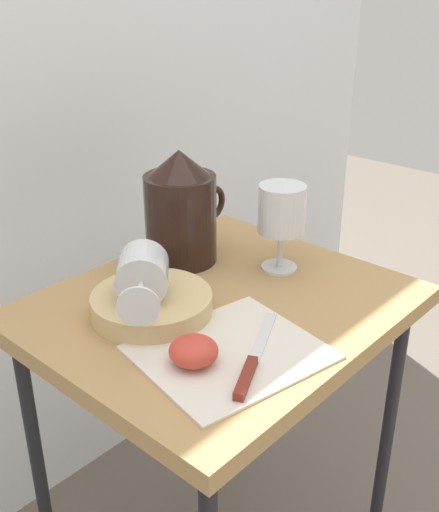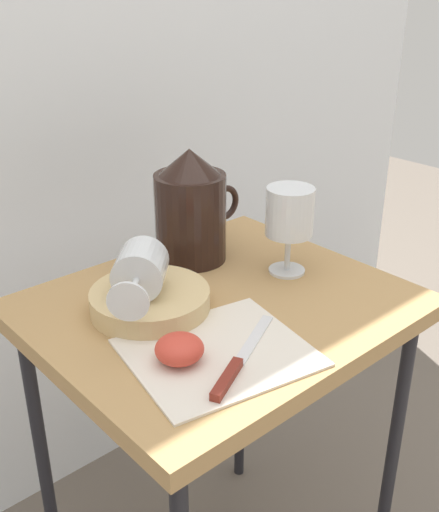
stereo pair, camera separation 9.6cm
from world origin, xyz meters
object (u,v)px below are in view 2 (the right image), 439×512
(pitcher, at_px, (191,215))
(wine_glass_upright, at_px, (291,217))
(apple_half_left, at_px, (179,349))
(knife, at_px, (236,366))
(basket_tray, at_px, (150,301))
(wine_glass_tipped_near, at_px, (140,270))
(table, at_px, (220,335))

(pitcher, relative_size, wine_glass_upright, 1.33)
(apple_half_left, relative_size, knife, 0.33)
(basket_tray, height_order, apple_half_left, apple_half_left)
(wine_glass_tipped_near, xyz_separation_m, apple_half_left, (-0.04, -0.14, -0.05))
(basket_tray, height_order, wine_glass_upright, wine_glass_upright)
(basket_tray, xyz_separation_m, wine_glass_tipped_near, (-0.01, 0.00, 0.06))
(wine_glass_upright, height_order, wine_glass_tipped_near, wine_glass_upright)
(table, bearing_deg, apple_half_left, -149.02)
(apple_half_left, bearing_deg, basket_tray, 69.40)
(pitcher, distance_m, wine_glass_upright, 0.18)
(wine_glass_upright, distance_m, wine_glass_tipped_near, 0.28)
(wine_glass_upright, bearing_deg, apple_half_left, -164.20)
(table, bearing_deg, pitcher, 65.99)
(pitcher, relative_size, knife, 1.03)
(basket_tray, height_order, pitcher, pitcher)
(wine_glass_tipped_near, xyz_separation_m, knife, (0.01, -0.21, -0.07))
(basket_tray, relative_size, knife, 0.93)
(basket_tray, distance_m, wine_glass_upright, 0.28)
(pitcher, bearing_deg, wine_glass_tipped_near, -150.49)
(wine_glass_tipped_near, height_order, knife, wine_glass_tipped_near)
(wine_glass_upright, relative_size, apple_half_left, 2.31)
(pitcher, height_order, knife, pitcher)
(knife, bearing_deg, basket_tray, 87.45)
(basket_tray, bearing_deg, pitcher, 31.87)
(table, relative_size, wine_glass_upright, 4.36)
(apple_half_left, bearing_deg, wine_glass_tipped_near, 74.78)
(basket_tray, relative_size, pitcher, 0.90)
(apple_half_left, height_order, knife, apple_half_left)
(table, relative_size, wine_glass_tipped_near, 4.56)
(pitcher, xyz_separation_m, wine_glass_upright, (0.09, -0.16, 0.02))
(pitcher, distance_m, wine_glass_tipped_near, 0.21)
(wine_glass_tipped_near, relative_size, knife, 0.74)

